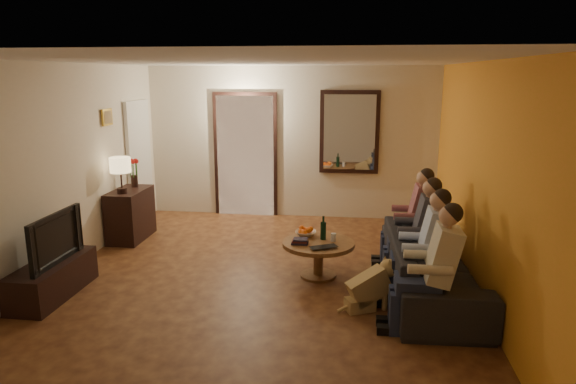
# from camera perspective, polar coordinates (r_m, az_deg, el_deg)

# --- Properties ---
(floor) EXTENTS (5.00, 6.00, 0.01)m
(floor) POSITION_cam_1_polar(r_m,az_deg,el_deg) (6.35, -3.08, -9.80)
(floor) COLOR #3F1B11
(floor) RESTS_ON ground
(ceiling) EXTENTS (5.00, 6.00, 0.01)m
(ceiling) POSITION_cam_1_polar(r_m,az_deg,el_deg) (5.86, -3.40, 14.35)
(ceiling) COLOR white
(ceiling) RESTS_ON back_wall
(back_wall) EXTENTS (5.00, 0.02, 2.60)m
(back_wall) POSITION_cam_1_polar(r_m,az_deg,el_deg) (8.90, 0.33, 5.50)
(back_wall) COLOR beige
(back_wall) RESTS_ON floor
(front_wall) EXTENTS (5.00, 0.02, 2.60)m
(front_wall) POSITION_cam_1_polar(r_m,az_deg,el_deg) (3.18, -13.31, -8.71)
(front_wall) COLOR beige
(front_wall) RESTS_ON floor
(left_wall) EXTENTS (0.02, 6.00, 2.60)m
(left_wall) POSITION_cam_1_polar(r_m,az_deg,el_deg) (6.88, -24.17, 2.15)
(left_wall) COLOR beige
(left_wall) RESTS_ON floor
(right_wall) EXTENTS (0.02, 6.00, 2.60)m
(right_wall) POSITION_cam_1_polar(r_m,az_deg,el_deg) (6.04, 20.79, 1.07)
(right_wall) COLOR beige
(right_wall) RESTS_ON floor
(orange_accent) EXTENTS (0.01, 6.00, 2.60)m
(orange_accent) POSITION_cam_1_polar(r_m,az_deg,el_deg) (6.04, 20.70, 1.08)
(orange_accent) COLOR orange
(orange_accent) RESTS_ON right_wall
(kitchen_doorway) EXTENTS (1.00, 0.06, 2.10)m
(kitchen_doorway) POSITION_cam_1_polar(r_m,az_deg,el_deg) (9.05, -4.73, 3.98)
(kitchen_doorway) COLOR #FFE0A5
(kitchen_doorway) RESTS_ON floor
(door_trim) EXTENTS (1.12, 0.04, 2.22)m
(door_trim) POSITION_cam_1_polar(r_m,az_deg,el_deg) (9.04, -4.74, 3.97)
(door_trim) COLOR black
(door_trim) RESTS_ON floor
(fridge_glimpse) EXTENTS (0.45, 0.03, 1.70)m
(fridge_glimpse) POSITION_cam_1_polar(r_m,az_deg,el_deg) (9.03, -3.15, 3.02)
(fridge_glimpse) COLOR silver
(fridge_glimpse) RESTS_ON floor
(mirror_frame) EXTENTS (1.00, 0.05, 1.40)m
(mirror_frame) POSITION_cam_1_polar(r_m,az_deg,el_deg) (8.77, 6.84, 6.61)
(mirror_frame) COLOR black
(mirror_frame) RESTS_ON back_wall
(mirror_glass) EXTENTS (0.86, 0.02, 1.26)m
(mirror_glass) POSITION_cam_1_polar(r_m,az_deg,el_deg) (8.74, 6.84, 6.59)
(mirror_glass) COLOR white
(mirror_glass) RESTS_ON back_wall
(white_door) EXTENTS (0.06, 0.85, 2.04)m
(white_door) POSITION_cam_1_polar(r_m,az_deg,el_deg) (8.92, -16.16, 3.19)
(white_door) COLOR white
(white_door) RESTS_ON floor
(framed_art) EXTENTS (0.03, 0.28, 0.24)m
(framed_art) POSITION_cam_1_polar(r_m,az_deg,el_deg) (7.93, -19.47, 7.85)
(framed_art) COLOR #B28C33
(framed_art) RESTS_ON left_wall
(art_canvas) EXTENTS (0.01, 0.22, 0.18)m
(art_canvas) POSITION_cam_1_polar(r_m,az_deg,el_deg) (7.92, -19.38, 7.85)
(art_canvas) COLOR brown
(art_canvas) RESTS_ON left_wall
(dresser) EXTENTS (0.45, 0.86, 0.76)m
(dresser) POSITION_cam_1_polar(r_m,az_deg,el_deg) (8.14, -17.10, -2.40)
(dresser) COLOR black
(dresser) RESTS_ON floor
(table_lamp) EXTENTS (0.30, 0.30, 0.54)m
(table_lamp) POSITION_cam_1_polar(r_m,az_deg,el_deg) (7.80, -18.08, 1.80)
(table_lamp) COLOR beige
(table_lamp) RESTS_ON dresser
(flower_vase) EXTENTS (0.14, 0.14, 0.44)m
(flower_vase) POSITION_cam_1_polar(r_m,az_deg,el_deg) (8.20, -16.75, 2.05)
(flower_vase) COLOR #B01712
(flower_vase) RESTS_ON dresser
(tv_stand) EXTENTS (0.45, 1.20, 0.40)m
(tv_stand) POSITION_cam_1_polar(r_m,az_deg,el_deg) (6.45, -24.68, -8.76)
(tv_stand) COLOR black
(tv_stand) RESTS_ON floor
(tv) EXTENTS (0.98, 0.13, 0.57)m
(tv) POSITION_cam_1_polar(r_m,az_deg,el_deg) (6.29, -25.10, -4.66)
(tv) COLOR black
(tv) RESTS_ON tv_stand
(sofa) EXTENTS (2.36, 0.98, 0.68)m
(sofa) POSITION_cam_1_polar(r_m,az_deg,el_deg) (6.06, 15.59, -7.96)
(sofa) COLOR black
(sofa) RESTS_ON floor
(person_a) EXTENTS (0.60, 0.40, 1.20)m
(person_a) POSITION_cam_1_polar(r_m,az_deg,el_deg) (5.13, 16.03, -8.79)
(person_a) COLOR tan
(person_a) RESTS_ON sofa
(person_b) EXTENTS (0.60, 0.40, 1.20)m
(person_b) POSITION_cam_1_polar(r_m,az_deg,el_deg) (5.68, 15.16, -6.57)
(person_b) COLOR tan
(person_b) RESTS_ON sofa
(person_c) EXTENTS (0.60, 0.40, 1.20)m
(person_c) POSITION_cam_1_polar(r_m,az_deg,el_deg) (6.25, 14.45, -4.75)
(person_c) COLOR tan
(person_c) RESTS_ON sofa
(person_d) EXTENTS (0.60, 0.40, 1.20)m
(person_d) POSITION_cam_1_polar(r_m,az_deg,el_deg) (6.82, 13.87, -3.22)
(person_d) COLOR tan
(person_d) RESTS_ON sofa
(dog) EXTENTS (0.61, 0.45, 0.56)m
(dog) POSITION_cam_1_polar(r_m,az_deg,el_deg) (5.58, 9.02, -10.14)
(dog) COLOR #9D7E48
(dog) RESTS_ON floor
(coffee_table) EXTENTS (0.99, 0.99, 0.45)m
(coffee_table) POSITION_cam_1_polar(r_m,az_deg,el_deg) (6.40, 3.38, -7.45)
(coffee_table) COLOR brown
(coffee_table) RESTS_ON floor
(bowl) EXTENTS (0.26, 0.26, 0.06)m
(bowl) POSITION_cam_1_polar(r_m,az_deg,el_deg) (6.54, 1.97, -4.61)
(bowl) COLOR white
(bowl) RESTS_ON coffee_table
(oranges) EXTENTS (0.20, 0.20, 0.08)m
(oranges) POSITION_cam_1_polar(r_m,az_deg,el_deg) (6.52, 1.98, -4.04)
(oranges) COLOR orange
(oranges) RESTS_ON bowl
(wine_bottle) EXTENTS (0.07, 0.07, 0.31)m
(wine_bottle) POSITION_cam_1_polar(r_m,az_deg,el_deg) (6.37, 3.94, -3.95)
(wine_bottle) COLOR black
(wine_bottle) RESTS_ON coffee_table
(wine_glass) EXTENTS (0.06, 0.06, 0.10)m
(wine_glass) POSITION_cam_1_polar(r_m,az_deg,el_deg) (6.35, 5.07, -5.03)
(wine_glass) COLOR silver
(wine_glass) RESTS_ON coffee_table
(book_stack) EXTENTS (0.20, 0.15, 0.07)m
(book_stack) POSITION_cam_1_polar(r_m,az_deg,el_deg) (6.24, 1.32, -5.45)
(book_stack) COLOR black
(book_stack) RESTS_ON coffee_table
(laptop) EXTENTS (0.39, 0.34, 0.03)m
(laptop) POSITION_cam_1_polar(r_m,az_deg,el_deg) (6.05, 4.17, -6.29)
(laptop) COLOR black
(laptop) RESTS_ON coffee_table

